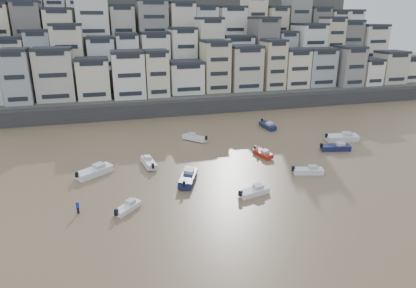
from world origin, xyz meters
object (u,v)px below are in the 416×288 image
object	(u,v)px
boat_d	(336,146)
boat_h	(195,137)
boat_c	(188,176)
boat_i	(268,125)
person_pink	(257,150)
boat_e	(263,153)
boat_g	(342,137)
boat_j	(128,207)
person_blue	(78,207)
boat_b	(308,170)
boat_k	(94,170)
boat_f	(149,162)
boat_a	(254,191)

from	to	relation	value
boat_d	boat_h	xyz separation A→B (m)	(-23.67, 12.58, -0.02)
boat_c	boat_i	world-z (taller)	boat_c
person_pink	boat_e	bearing A→B (deg)	-62.85
boat_g	boat_j	xyz separation A→B (m)	(-42.92, -16.97, -0.35)
boat_h	person_pink	distance (m)	13.82
boat_d	person_blue	distance (m)	46.11
boat_b	person_blue	bearing A→B (deg)	-159.21
boat_g	boat_k	size ratio (longest dim) A/B	1.08
boat_c	boat_e	xyz separation A→B (m)	(15.06, 6.93, -0.25)
boat_f	boat_h	xyz separation A→B (m)	(10.48, 10.87, 0.02)
boat_a	boat_i	world-z (taller)	boat_i
person_pink	boat_j	bearing A→B (deg)	-148.48
boat_d	boat_h	size ratio (longest dim) A/B	1.03
boat_j	person_blue	size ratio (longest dim) A/B	2.50
boat_i	boat_b	bearing A→B (deg)	-13.50
boat_a	boat_f	xyz separation A→B (m)	(-12.73, 14.54, 0.08)
boat_j	person_blue	distance (m)	6.14
boat_d	person_pink	size ratio (longest dim) A/B	3.33
boat_d	boat_k	world-z (taller)	boat_k
boat_a	boat_k	size ratio (longest dim) A/B	0.77
boat_k	person_blue	xyz separation A→B (m)	(-1.88, -11.68, -0.00)
boat_g	boat_i	world-z (taller)	boat_g
person_blue	boat_i	bearing A→B (deg)	36.23
boat_k	boat_h	bearing A→B (deg)	-1.91
person_pink	person_blue	bearing A→B (deg)	-155.58
boat_c	boat_d	size ratio (longest dim) A/B	1.16
boat_g	person_pink	distance (m)	19.34
boat_a	person_blue	bearing A→B (deg)	161.42
boat_d	boat_f	world-z (taller)	boat_d
boat_g	boat_b	bearing A→B (deg)	-129.69
boat_k	boat_i	bearing A→B (deg)	-10.82
boat_f	boat_h	world-z (taller)	boat_h
boat_c	person_pink	xyz separation A→B (m)	(14.43, 8.16, -0.05)
boat_g	person_blue	size ratio (longest dim) A/B	3.98
boat_a	boat_e	distance (m)	15.33
boat_c	boat_g	xyz separation A→B (m)	(33.62, 10.57, 0.03)
person_pink	boat_f	bearing A→B (deg)	-179.33
boat_i	boat_j	world-z (taller)	boat_i
boat_f	person_blue	distance (m)	16.93
boat_e	boat_f	bearing A→B (deg)	-104.78
boat_g	boat_j	size ratio (longest dim) A/B	1.59
boat_j	boat_h	bearing A→B (deg)	14.45
boat_d	boat_i	distance (m)	17.71
boat_d	boat_g	distance (m)	6.14
boat_e	boat_g	distance (m)	18.91
boat_d	boat_h	world-z (taller)	boat_d
boat_j	boat_i	bearing A→B (deg)	-2.90
boat_e	boat_j	distance (m)	27.77
boat_a	boat_d	world-z (taller)	boat_d
boat_b	person_pink	distance (m)	11.14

